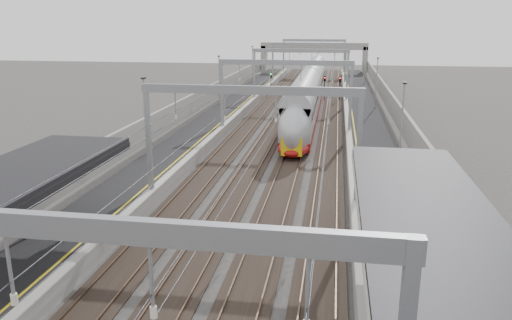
% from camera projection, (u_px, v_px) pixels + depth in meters
% --- Properties ---
extents(platform_left, '(4.00, 120.00, 1.00)m').
position_uv_depth(platform_left, '(213.00, 124.00, 53.52)').
color(platform_left, black).
rests_on(platform_left, ground).
extents(platform_right, '(4.00, 120.00, 1.00)m').
position_uv_depth(platform_right, '(365.00, 129.00, 51.09)').
color(platform_right, black).
rests_on(platform_right, ground).
extents(tracks, '(11.40, 140.00, 0.20)m').
position_uv_depth(tracks, '(287.00, 131.00, 52.43)').
color(tracks, black).
rests_on(tracks, ground).
extents(overhead_line, '(13.00, 140.00, 6.60)m').
position_uv_depth(overhead_line, '(294.00, 67.00, 57.08)').
color(overhead_line, gray).
rests_on(overhead_line, platform_left).
extents(overbridge, '(22.00, 2.20, 6.90)m').
position_uv_depth(overbridge, '(314.00, 50.00, 103.32)').
color(overbridge, gray).
rests_on(overbridge, ground).
extents(wall_left, '(0.30, 120.00, 3.20)m').
position_uv_depth(wall_left, '(184.00, 113.00, 53.71)').
color(wall_left, gray).
rests_on(wall_left, ground).
extents(wall_right, '(0.30, 120.00, 3.20)m').
position_uv_depth(wall_right, '(398.00, 119.00, 50.30)').
color(wall_right, gray).
rests_on(wall_right, ground).
extents(train, '(2.74, 49.97, 4.34)m').
position_uv_depth(train, '(308.00, 96.00, 62.30)').
color(train, '#9A100E').
rests_on(train, ground).
extents(signal_green, '(0.32, 0.32, 3.48)m').
position_uv_depth(signal_green, '(271.00, 79.00, 77.61)').
color(signal_green, black).
rests_on(signal_green, ground).
extents(signal_red_near, '(0.32, 0.32, 3.48)m').
position_uv_depth(signal_red_near, '(325.00, 83.00, 72.75)').
color(signal_red_near, black).
rests_on(signal_red_near, ground).
extents(signal_red_far, '(0.32, 0.32, 3.48)m').
position_uv_depth(signal_red_far, '(340.00, 84.00, 72.01)').
color(signal_red_far, black).
rests_on(signal_red_far, ground).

